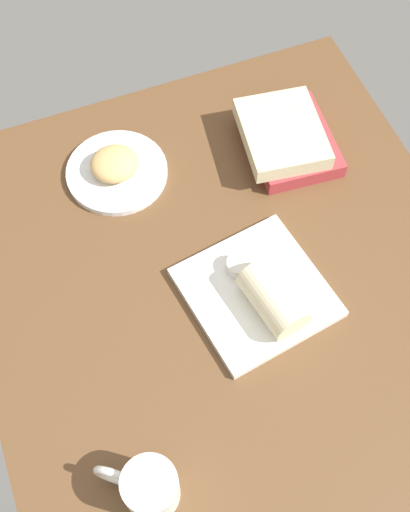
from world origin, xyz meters
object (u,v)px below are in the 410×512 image
(coffee_mug, at_px, (148,487))
(book_stack, at_px, (286,138))
(sauce_cup, at_px, (239,265))
(breakfast_wrap, at_px, (273,299))
(scone_pastry, at_px, (114,164))
(square_plate, at_px, (256,292))
(round_plate, at_px, (117,172))

(coffee_mug, bearing_deg, book_stack, -41.34)
(sauce_cup, distance_m, breakfast_wrap, 0.10)
(scone_pastry, xyz_separation_m, book_stack, (-0.06, -0.34, -0.00))
(breakfast_wrap, relative_size, book_stack, 0.58)
(scone_pastry, bearing_deg, square_plate, -155.67)
(round_plate, relative_size, book_stack, 0.92)
(round_plate, relative_size, square_plate, 0.86)
(book_stack, bearing_deg, breakfast_wrap, 151.67)
(round_plate, xyz_separation_m, coffee_mug, (-0.60, 0.13, 0.04))
(round_plate, distance_m, square_plate, 0.37)
(scone_pastry, bearing_deg, round_plate, -68.40)
(round_plate, bearing_deg, book_stack, -100.25)
(round_plate, bearing_deg, sauce_cup, -154.56)
(round_plate, distance_m, coffee_mug, 0.61)
(round_plate, xyz_separation_m, sauce_cup, (-0.29, -0.14, 0.02))
(scone_pastry, relative_size, breakfast_wrap, 0.75)
(round_plate, xyz_separation_m, book_stack, (-0.06, -0.34, 0.03))
(square_plate, relative_size, book_stack, 1.08)
(sauce_cup, bearing_deg, breakfast_wrap, -164.96)
(square_plate, height_order, coffee_mug, coffee_mug)
(scone_pastry, xyz_separation_m, breakfast_wrap, (-0.38, -0.17, 0.01))
(round_plate, xyz_separation_m, square_plate, (-0.34, -0.15, 0.00))
(square_plate, height_order, sauce_cup, sauce_cup)
(square_plate, distance_m, book_stack, 0.34)
(sauce_cup, distance_m, coffee_mug, 0.41)
(square_plate, bearing_deg, book_stack, -33.26)
(round_plate, relative_size, coffee_mug, 1.70)
(scone_pastry, distance_m, sauce_cup, 0.32)
(scone_pastry, relative_size, square_plate, 0.41)
(breakfast_wrap, bearing_deg, round_plate, 102.56)
(square_plate, bearing_deg, sauce_cup, 15.04)
(breakfast_wrap, xyz_separation_m, book_stack, (0.32, -0.17, -0.02))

